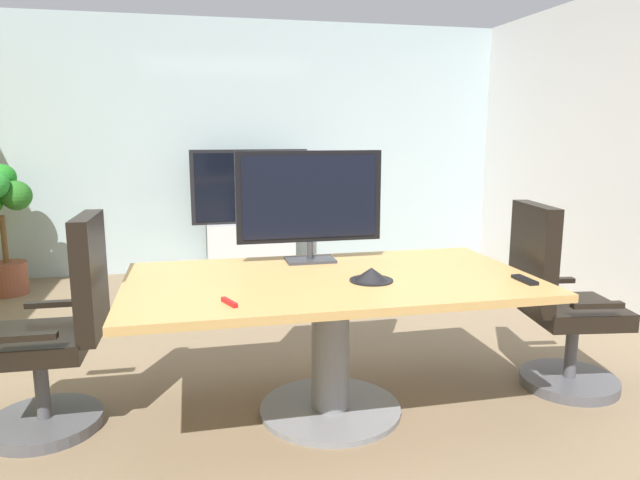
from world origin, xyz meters
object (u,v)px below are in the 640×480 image
object	(u,v)px
office_chair_left	(59,342)
tv_monitor	(310,200)
wall_display_unit	(251,233)
potted_plant	(2,220)
conference_phone	(371,275)
conference_table	(331,311)
remote_control	(525,280)
office_chair_right	(558,313)

from	to	relation	value
office_chair_left	tv_monitor	size ratio (longest dim) A/B	1.30
wall_display_unit	potted_plant	bearing A→B (deg)	-173.44
office_chair_left	conference_phone	xyz separation A→B (m)	(1.54, -0.27, 0.32)
potted_plant	wall_display_unit	bearing A→B (deg)	6.56
conference_table	potted_plant	size ratio (longest dim) A/B	1.74
conference_phone	remote_control	world-z (taller)	conference_phone
potted_plant	conference_phone	size ratio (longest dim) A/B	5.43
office_chair_right	potted_plant	distance (m)	4.73
wall_display_unit	tv_monitor	bearing A→B (deg)	-88.77
potted_plant	remote_control	size ratio (longest dim) A/B	7.03
conference_table	office_chair_right	bearing A→B (deg)	0.54
conference_table	conference_phone	size ratio (longest dim) A/B	9.47
office_chair_left	office_chair_right	xyz separation A→B (m)	(2.73, -0.13, 0.00)
conference_table	remote_control	xyz separation A→B (m)	(0.93, -0.30, 0.19)
potted_plant	remote_control	distance (m)	4.61
office_chair_right	remote_control	bearing A→B (deg)	134.21
conference_table	remote_control	world-z (taller)	remote_control
potted_plant	conference_phone	xyz separation A→B (m)	(2.56, -3.03, 0.08)
conference_table	office_chair_right	distance (m)	1.37
office_chair_right	remote_control	distance (m)	0.61
wall_display_unit	office_chair_left	bearing A→B (deg)	-112.89
conference_phone	remote_control	bearing A→B (deg)	-13.40
office_chair_left	remote_control	xyz separation A→B (m)	(2.29, -0.44, 0.30)
potted_plant	office_chair_left	bearing A→B (deg)	-69.83
office_chair_left	tv_monitor	xyz separation A→B (m)	(1.34, 0.25, 0.65)
potted_plant	conference_phone	bearing A→B (deg)	-49.79
conference_table	office_chair_left	world-z (taller)	office_chair_left
conference_phone	office_chair_right	bearing A→B (deg)	6.49
office_chair_left	remote_control	distance (m)	2.35
office_chair_right	conference_phone	xyz separation A→B (m)	(-1.18, -0.13, 0.32)
conference_table	wall_display_unit	xyz separation A→B (m)	(-0.09, 3.17, -0.12)
office_chair_left	remote_control	bearing A→B (deg)	80.44
wall_display_unit	remote_control	world-z (taller)	wall_display_unit
office_chair_left	conference_phone	distance (m)	1.60
office_chair_right	wall_display_unit	distance (m)	3.47
office_chair_right	tv_monitor	bearing A→B (deg)	83.03
conference_phone	remote_control	size ratio (longest dim) A/B	1.29
office_chair_left	remote_control	world-z (taller)	office_chair_left
remote_control	wall_display_unit	bearing A→B (deg)	105.46
tv_monitor	remote_control	size ratio (longest dim) A/B	4.94
potted_plant	conference_phone	distance (m)	3.96
potted_plant	conference_table	bearing A→B (deg)	-50.70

